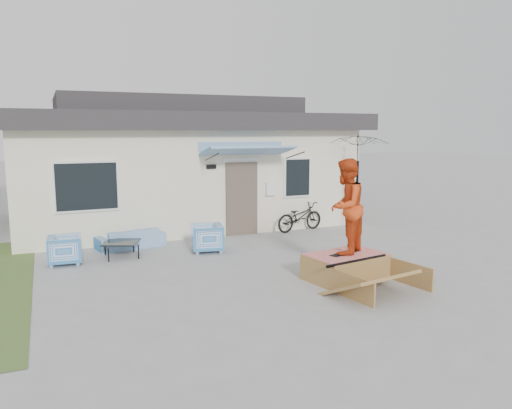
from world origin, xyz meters
name	(u,v)px	position (x,y,z in m)	size (l,w,h in m)	color
ground	(278,282)	(0.00, 0.00, 0.00)	(90.00, 90.00, 0.00)	gray
house	(176,161)	(0.00, 7.99, 1.94)	(10.80, 8.49, 4.10)	beige
loveseat	(130,235)	(-2.22, 4.10, 0.33)	(1.71, 0.50, 0.67)	#256FB1
armchair_left	(65,248)	(-3.83, 3.11, 0.36)	(0.71, 0.66, 0.73)	#256FB1
armchair_right	(207,237)	(-0.54, 2.94, 0.38)	(0.75, 0.70, 0.77)	#256FB1
coffee_table	(122,249)	(-2.57, 3.25, 0.19)	(0.76, 0.76, 0.38)	black
bicycle	(300,214)	(2.80, 4.28, 0.53)	(0.58, 1.66, 1.06)	black
patio_umbrella	(358,173)	(4.40, 3.66, 1.75)	(1.77, 1.63, 2.20)	black
skate_ramp	(346,267)	(1.37, -0.34, 0.26)	(1.53, 2.04, 0.51)	olive
skateboard	(344,253)	(1.36, -0.29, 0.53)	(0.76, 0.19, 0.05)	black
skater	(346,205)	(1.36, -0.29, 1.52)	(0.94, 0.73, 1.92)	#CA3E15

